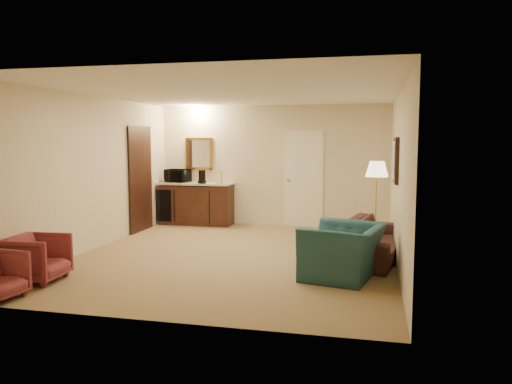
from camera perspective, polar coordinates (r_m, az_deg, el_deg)
ground at (r=8.11m, az=-2.36°, el=-7.28°), size 6.00×6.00×0.00m
room_walls at (r=8.66m, az=-1.67°, el=5.03°), size 5.02×6.01×2.61m
wetbar_cabinet at (r=11.08m, az=-6.86°, el=-1.32°), size 1.64×0.58×0.92m
sofa at (r=8.06m, az=13.20°, el=-4.57°), size 1.00×2.16×0.81m
teal_armchair at (r=6.86m, az=9.94°, el=-5.69°), size 0.95×1.24×0.97m
rose_chair_near at (r=7.20m, az=-23.73°, el=-6.71°), size 0.66×0.70×0.68m
coffee_table at (r=8.52m, az=10.48°, el=-5.29°), size 0.84×0.68×0.42m
floor_lamp at (r=9.08m, az=13.56°, el=-1.23°), size 0.43×0.43×1.49m
waste_bin at (r=10.86m, az=-3.73°, el=-3.14°), size 0.26×0.26×0.28m
microwave at (r=11.24m, az=-8.95°, el=2.02°), size 0.56×0.37×0.35m
coffee_maker at (r=10.85m, az=-6.18°, el=1.74°), size 0.18×0.18×0.29m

